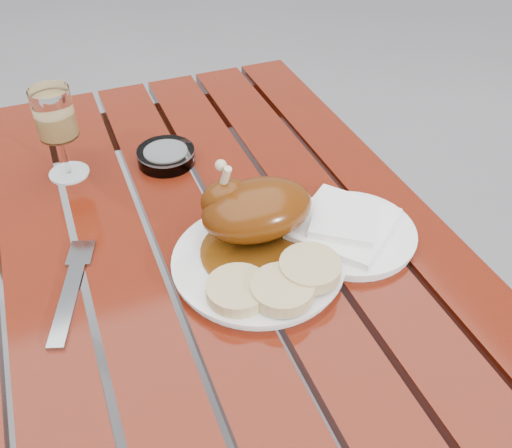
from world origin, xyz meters
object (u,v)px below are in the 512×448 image
Objects in this scene: dinner_plate at (258,262)px; wine_glass at (59,134)px; side_plate at (352,234)px; table at (211,393)px; ashtray at (166,156)px.

dinner_plate is 1.53× the size of wine_glass.
wine_glass reaches higher than dinner_plate.
side_plate is at bearing -41.23° from wine_glass.
table is 4.62× the size of dinner_plate.
dinner_plate is 1.28× the size of side_plate.
table is at bearing -94.36° from ashtray.
side_plate is (0.24, -0.05, 0.38)m from table.
wine_glass is 0.19m from ashtray.
ashtray reaches higher than dinner_plate.
side_plate is at bearing -55.46° from ashtray.
wine_glass is (-0.16, 0.29, 0.46)m from table.
ashtray is at bearing 99.92° from dinner_plate.
wine_glass is at bearing 138.77° from side_plate.
wine_glass is 1.58× the size of ashtray.
table is 7.09× the size of wine_glass.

